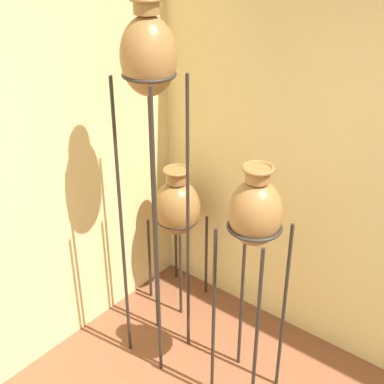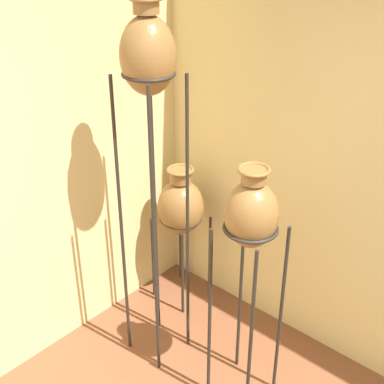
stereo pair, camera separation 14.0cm
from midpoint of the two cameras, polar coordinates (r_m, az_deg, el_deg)
name	(u,v)px [view 1 (the left image)]	position (r m, az deg, el deg)	size (l,w,h in m)	color
vase_stand_tall	(149,70)	(2.77, -6.10, 12.83)	(0.29, 0.29, 2.21)	#28231E
vase_stand_medium	(255,218)	(2.71, 5.28, -2.79)	(0.30, 0.30, 1.49)	#28231E
vase_stand_short	(177,207)	(3.69, -2.67, -1.66)	(0.32, 0.32, 1.05)	#28231E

